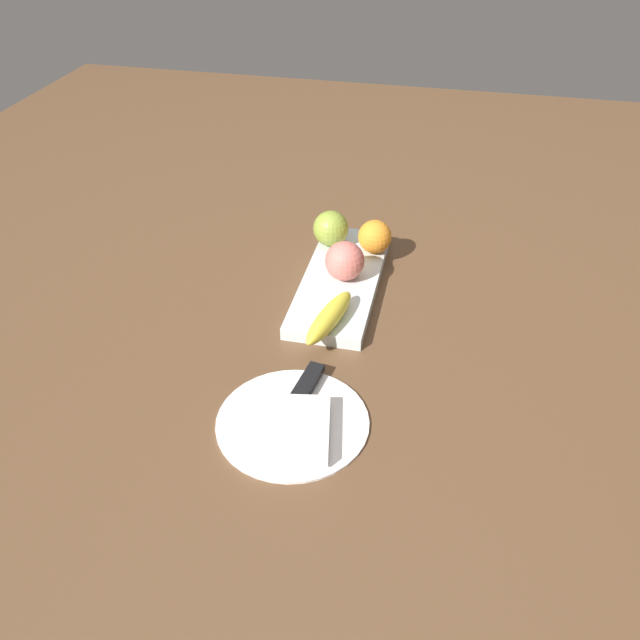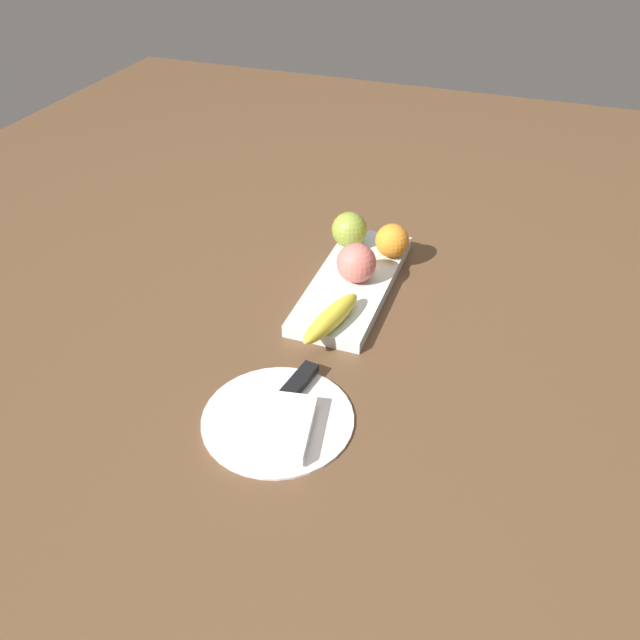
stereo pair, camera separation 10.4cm
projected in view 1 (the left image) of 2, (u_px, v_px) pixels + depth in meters
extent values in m
plane|color=brown|center=(355.00, 289.00, 1.20)|extent=(2.40, 2.40, 0.00)
cube|color=silver|center=(341.00, 281.00, 1.20)|extent=(0.36, 0.13, 0.02)
sphere|color=olive|center=(331.00, 228.00, 1.26)|extent=(0.07, 0.07, 0.07)
ellipsoid|color=yellow|center=(329.00, 317.00, 1.06)|extent=(0.16, 0.07, 0.03)
sphere|color=orange|center=(375.00, 237.00, 1.24)|extent=(0.06, 0.06, 0.06)
sphere|color=#D56C61|center=(344.00, 262.00, 1.16)|extent=(0.07, 0.07, 0.07)
cylinder|color=white|center=(293.00, 421.00, 0.93)|extent=(0.22, 0.22, 0.01)
cube|color=white|center=(287.00, 428.00, 0.90)|extent=(0.14, 0.14, 0.02)
cube|color=silver|center=(291.00, 413.00, 0.93)|extent=(0.15, 0.04, 0.00)
cube|color=black|center=(307.00, 384.00, 0.97)|extent=(0.09, 0.04, 0.01)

